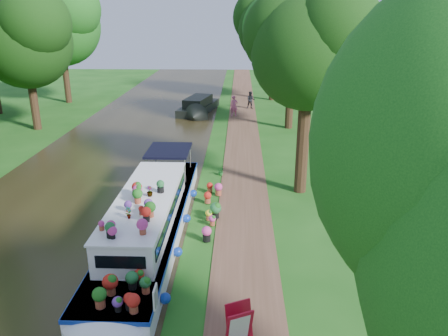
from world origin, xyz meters
TOP-DOWN VIEW (x-y plane):
  - ground at (0.00, 0.00)m, footprint 100.00×100.00m
  - canal_water at (-6.00, 0.00)m, footprint 10.00×100.00m
  - towpath at (1.20, 0.00)m, footprint 2.20×100.00m
  - plant_boat at (-2.25, -2.17)m, footprint 2.29×13.52m
  - tree_near_overhang at (3.79, 3.06)m, footprint 5.52×5.28m
  - tree_near_mid at (4.48, 15.08)m, footprint 6.90×6.60m
  - tree_near_far at (3.98, 26.09)m, footprint 7.59×7.26m
  - tree_far_c at (-13.52, 14.08)m, footprint 7.13×6.82m
  - tree_far_d at (-15.02, 24.10)m, footprint 8.05×7.70m
  - second_boat at (-2.51, 19.91)m, footprint 3.22×7.12m
  - sandwich_board at (1.01, -7.13)m, footprint 0.75×0.79m
  - pedestrian_pink at (0.50, 18.65)m, footprint 0.66×0.50m
  - pedestrian_dark at (1.90, 21.64)m, footprint 0.75×0.60m
  - verge_plant at (0.05, 5.00)m, footprint 0.47×0.44m

SIDE VIEW (x-z plane):
  - ground at x=0.00m, z-range 0.00..0.00m
  - canal_water at x=-6.00m, z-range 0.00..0.02m
  - towpath at x=1.20m, z-range 0.00..0.03m
  - verge_plant at x=0.05m, z-range 0.00..0.43m
  - sandwich_board at x=1.01m, z-range -0.02..1.06m
  - second_boat at x=-2.51m, z-range -0.12..1.19m
  - pedestrian_dark at x=1.90m, z-range 0.03..1.51m
  - pedestrian_pink at x=0.50m, z-range 0.03..1.67m
  - plant_boat at x=-2.25m, z-range -0.28..1.98m
  - tree_near_mid at x=4.48m, z-range 1.74..11.14m
  - tree_far_c at x=-13.52m, z-range 1.73..11.32m
  - tree_near_overhang at x=3.79m, z-range 2.11..11.10m
  - tree_near_far at x=3.98m, z-range 1.90..12.20m
  - tree_far_d at x=-15.02m, z-range 1.97..12.82m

